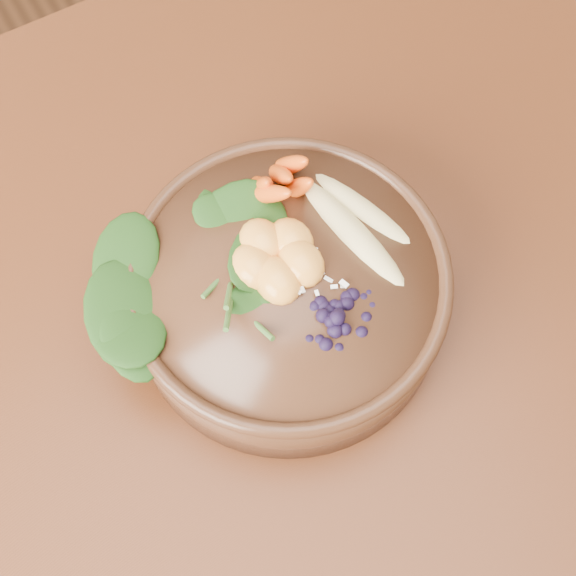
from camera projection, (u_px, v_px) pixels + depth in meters
name	position (u px, v px, depth m)	size (l,w,h in m)	color
ground	(327.00, 492.00, 1.35)	(4.00, 4.00, 0.00)	#381E0F
dining_table	(358.00, 365.00, 0.75)	(1.60, 0.90, 0.75)	#331C0C
stoneware_bowl	(288.00, 293.00, 0.65)	(0.25, 0.25, 0.07)	#4C2D1B
kale_heap	(204.00, 245.00, 0.60)	(0.17, 0.15, 0.04)	#204117
carrot_cluster	(278.00, 160.00, 0.62)	(0.05, 0.05, 0.07)	#EE5318
banana_halves	(358.00, 212.00, 0.62)	(0.07, 0.15, 0.02)	#E0CC84
mandarin_cluster	(277.00, 251.00, 0.61)	(0.07, 0.08, 0.03)	#FA9B35
blueberry_pile	(336.00, 313.00, 0.58)	(0.12, 0.09, 0.04)	black
coconut_flakes	(304.00, 288.00, 0.61)	(0.08, 0.06, 0.01)	white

